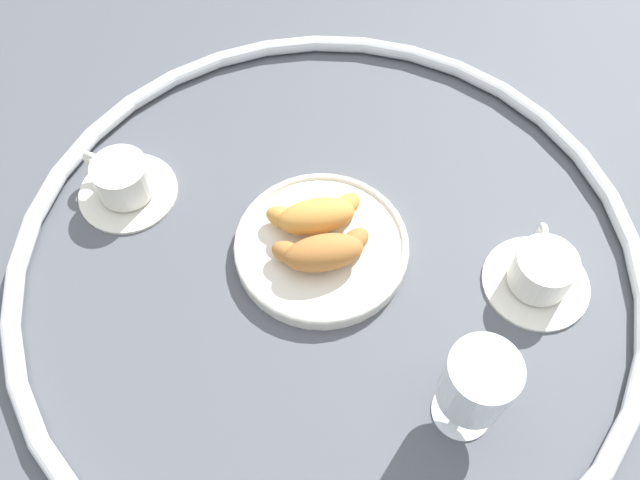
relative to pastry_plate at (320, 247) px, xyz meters
name	(u,v)px	position (x,y,z in m)	size (l,w,h in m)	color
ground_plane	(328,263)	(0.00, -0.02, -0.01)	(2.20, 2.20, 0.00)	#4C4F56
table_chrome_rim	(328,258)	(0.00, -0.02, 0.00)	(0.82, 0.82, 0.02)	silver
pastry_plate	(320,247)	(0.00, 0.00, 0.00)	(0.23, 0.23, 0.02)	silver
croissant_large	(323,251)	(-0.01, -0.02, 0.03)	(0.13, 0.08, 0.04)	#AD6B33
croissant_small	(316,215)	(0.01, 0.03, 0.03)	(0.13, 0.08, 0.04)	#CC893D
coffee_cup_near	(123,182)	(-0.20, 0.20, 0.01)	(0.14, 0.14, 0.06)	silver
coffee_cup_far	(541,273)	(0.23, -0.16, 0.01)	(0.14, 0.14, 0.06)	silver
juice_glass_left	(477,384)	(0.06, -0.26, 0.08)	(0.08, 0.08, 0.14)	white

